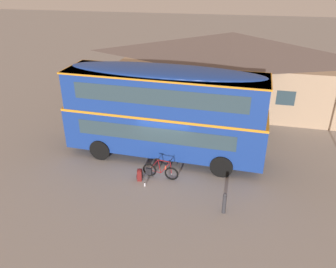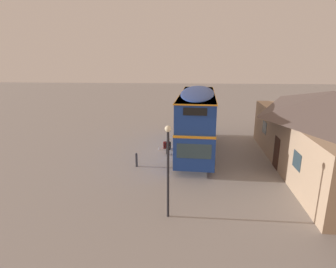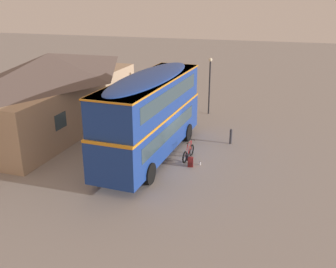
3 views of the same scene
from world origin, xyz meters
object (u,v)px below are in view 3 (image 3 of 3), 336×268
Objects in this scene: double_decker_bus at (151,112)px; kerb_bollard at (231,136)px; water_bottle_clear_plastic at (200,163)px; touring_bicycle at (188,153)px; street_lamp at (210,80)px; backpack_on_ground at (191,162)px.

double_decker_bus reaches higher than kerb_bollard.
water_bottle_clear_plastic is 0.21× the size of kerb_bollard.
touring_bicycle is 0.41× the size of street_lamp.
kerb_bollard is at bearing -17.82° from water_bottle_clear_plastic.
street_lamp is at bearing 5.15° from backpack_on_ground.
touring_bicycle is 0.93m from backpack_on_ground.
touring_bicycle is at bearing 21.21° from backpack_on_ground.
backpack_on_ground is (-0.86, -0.34, -0.08)m from touring_bicycle.
double_decker_bus is 49.42× the size of water_bottle_clear_plastic.
touring_bicycle is 9.32m from street_lamp.
street_lamp is at bearing 8.02° from water_bottle_clear_plastic.
double_decker_bus is 2.37× the size of street_lamp.
double_decker_bus is at bearing 170.29° from street_lamp.
backpack_on_ground is (-0.70, -2.46, -2.35)m from double_decker_bus.
double_decker_bus is 5.78× the size of touring_bicycle.
double_decker_bus is 9.31m from street_lamp.
street_lamp is (9.88, 0.89, 2.39)m from backpack_on_ground.
double_decker_bus reaches higher than water_bottle_clear_plastic.
kerb_bollard is (3.30, -4.08, -2.14)m from double_decker_bus.
backpack_on_ground is at bearing 157.99° from kerb_bollard.
street_lamp is 6.76m from kerb_bollard.
backpack_on_ground reaches higher than water_bottle_clear_plastic.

